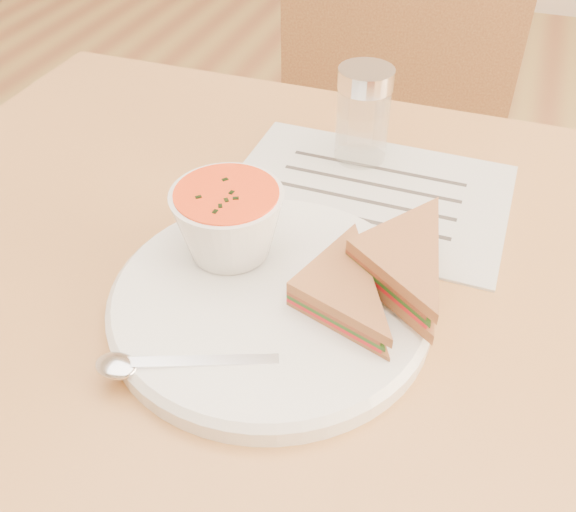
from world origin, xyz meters
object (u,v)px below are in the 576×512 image
at_px(condiment_shaker, 363,116).
at_px(chair_far, 381,201).
at_px(plate, 270,302).
at_px(dining_table, 302,452).
at_px(soup_bowl, 229,225).

bearing_deg(condiment_shaker, chair_far, 92.64).
height_order(plate, condiment_shaker, condiment_shaker).
bearing_deg(dining_table, plate, -93.12).
relative_size(dining_table, condiment_shaker, 8.60).
distance_m(chair_far, condiment_shaker, 0.43).
bearing_deg(plate, soup_bowl, 144.25).
distance_m(dining_table, chair_far, 0.48).
distance_m(dining_table, soup_bowl, 0.43).
bearing_deg(chair_far, dining_table, 81.42).
bearing_deg(condiment_shaker, soup_bowl, -106.07).
height_order(chair_far, soup_bowl, chair_far).
xyz_separation_m(dining_table, condiment_shaker, (0.01, 0.19, 0.43)).
height_order(dining_table, plate, plate).
bearing_deg(plate, chair_far, 90.10).
bearing_deg(plate, condiment_shaker, 87.52).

